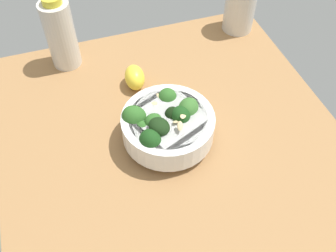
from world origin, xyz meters
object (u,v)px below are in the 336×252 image
at_px(bottle_short, 240,5).
at_px(bottle_tall, 60,34).
at_px(bowl_of_broccoli, 166,124).
at_px(lemon_wedge, 135,77).

bearing_deg(bottle_short, bottle_tall, 179.75).
height_order(bowl_of_broccoli, bottle_short, bottle_short).
distance_m(bowl_of_broccoli, bottle_tall, 0.33).
bearing_deg(bottle_tall, bowl_of_broccoli, -62.64).
bearing_deg(bottle_tall, bottle_short, -0.25).
relative_size(lemon_wedge, bottle_short, 0.44).
height_order(lemon_wedge, bottle_short, bottle_short).
xyz_separation_m(lemon_wedge, bottle_tall, (-0.13, 0.13, 0.06)).
height_order(bowl_of_broccoli, bottle_tall, bottle_tall).
height_order(bottle_tall, bottle_short, bottle_tall).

